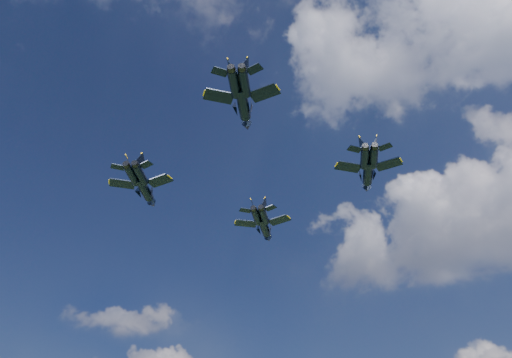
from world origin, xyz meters
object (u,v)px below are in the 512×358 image
(jet_left, at_px, (145,189))
(jet_right, at_px, (368,173))
(jet_lead, at_px, (265,227))
(jet_slot, at_px, (243,105))

(jet_left, bearing_deg, jet_right, 2.70)
(jet_lead, bearing_deg, jet_right, -35.63)
(jet_slot, bearing_deg, jet_left, 132.97)
(jet_lead, xyz_separation_m, jet_slot, (19.33, -33.78, -2.18))
(jet_lead, bearing_deg, jet_left, -134.15)
(jet_slot, bearing_deg, jet_right, 49.58)
(jet_lead, xyz_separation_m, jet_left, (-8.97, -24.56, -0.81))
(jet_left, height_order, jet_slot, jet_left)
(jet_left, relative_size, jet_right, 1.01)
(jet_left, bearing_deg, jet_slot, -45.02)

